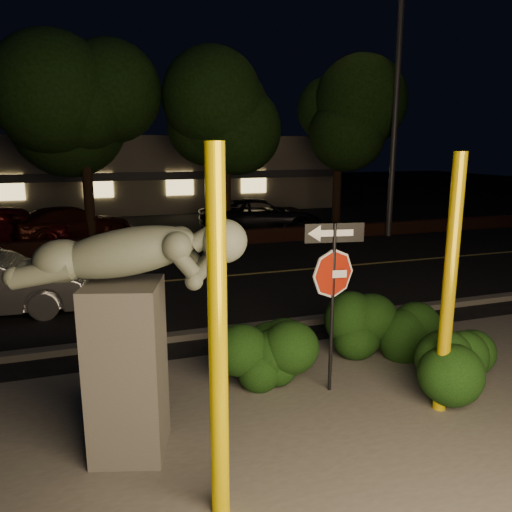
{
  "coord_description": "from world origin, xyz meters",
  "views": [
    {
      "loc": [
        -2.57,
        -5.71,
        3.47
      ],
      "look_at": [
        0.16,
        2.32,
        1.6
      ],
      "focal_mm": 35.0,
      "sensor_mm": 36.0,
      "label": 1
    }
  ],
  "objects_px": {
    "parked_car_red": "(9,225)",
    "parked_car_dark": "(260,216)",
    "signpost": "(333,274)",
    "yellow_pole_left": "(218,342)",
    "streetlight": "(392,58)",
    "yellow_pole_right": "(449,288)",
    "sculpture": "(128,314)",
    "parked_car_darkred": "(73,224)"
  },
  "relations": [
    {
      "from": "parked_car_red",
      "to": "streetlight",
      "type": "bearing_deg",
      "value": -93.3
    },
    {
      "from": "yellow_pole_left",
      "to": "parked_car_darkred",
      "type": "distance_m",
      "value": 15.47
    },
    {
      "from": "parked_car_darkred",
      "to": "yellow_pole_right",
      "type": "bearing_deg",
      "value": 176.36
    },
    {
      "from": "yellow_pole_left",
      "to": "signpost",
      "type": "height_order",
      "value": "yellow_pole_left"
    },
    {
      "from": "yellow_pole_right",
      "to": "parked_car_red",
      "type": "relative_size",
      "value": 0.78
    },
    {
      "from": "yellow_pole_left",
      "to": "parked_car_dark",
      "type": "height_order",
      "value": "yellow_pole_left"
    },
    {
      "from": "parked_car_darkred",
      "to": "parked_car_dark",
      "type": "relative_size",
      "value": 0.9
    },
    {
      "from": "sculpture",
      "to": "streetlight",
      "type": "height_order",
      "value": "streetlight"
    },
    {
      "from": "streetlight",
      "to": "parked_car_dark",
      "type": "height_order",
      "value": "streetlight"
    },
    {
      "from": "yellow_pole_left",
      "to": "parked_car_red",
      "type": "relative_size",
      "value": 0.8
    },
    {
      "from": "signpost",
      "to": "sculpture",
      "type": "relative_size",
      "value": 0.9
    },
    {
      "from": "signpost",
      "to": "parked_car_dark",
      "type": "bearing_deg",
      "value": 84.38
    },
    {
      "from": "sculpture",
      "to": "parked_car_red",
      "type": "bearing_deg",
      "value": 118.81
    },
    {
      "from": "yellow_pole_left",
      "to": "parked_car_red",
      "type": "distance_m",
      "value": 15.59
    },
    {
      "from": "signpost",
      "to": "parked_car_dark",
      "type": "height_order",
      "value": "signpost"
    },
    {
      "from": "parked_car_darkred",
      "to": "parked_car_dark",
      "type": "distance_m",
      "value": 7.21
    },
    {
      "from": "sculpture",
      "to": "parked_car_darkred",
      "type": "height_order",
      "value": "sculpture"
    },
    {
      "from": "yellow_pole_left",
      "to": "parked_car_dark",
      "type": "distance_m",
      "value": 15.95
    },
    {
      "from": "parked_car_red",
      "to": "parked_car_darkred",
      "type": "relative_size",
      "value": 0.97
    },
    {
      "from": "yellow_pole_left",
      "to": "streetlight",
      "type": "distance_m",
      "value": 16.83
    },
    {
      "from": "signpost",
      "to": "yellow_pole_left",
      "type": "bearing_deg",
      "value": -129.23
    },
    {
      "from": "yellow_pole_right",
      "to": "sculpture",
      "type": "distance_m",
      "value": 3.97
    },
    {
      "from": "streetlight",
      "to": "parked_car_darkred",
      "type": "distance_m",
      "value": 13.24
    },
    {
      "from": "yellow_pole_left",
      "to": "parked_car_red",
      "type": "height_order",
      "value": "yellow_pole_left"
    },
    {
      "from": "sculpture",
      "to": "yellow_pole_left",
      "type": "bearing_deg",
      "value": -45.0
    },
    {
      "from": "yellow_pole_right",
      "to": "streetlight",
      "type": "distance_m",
      "value": 14.38
    },
    {
      "from": "yellow_pole_right",
      "to": "signpost",
      "type": "bearing_deg",
      "value": 140.63
    },
    {
      "from": "sculpture",
      "to": "parked_car_darkred",
      "type": "relative_size",
      "value": 0.6
    },
    {
      "from": "signpost",
      "to": "parked_car_dark",
      "type": "distance_m",
      "value": 13.53
    },
    {
      "from": "parked_car_red",
      "to": "parked_car_dark",
      "type": "height_order",
      "value": "parked_car_red"
    },
    {
      "from": "parked_car_red",
      "to": "parked_car_dark",
      "type": "xyz_separation_m",
      "value": [
        9.27,
        -0.22,
        -0.05
      ]
    },
    {
      "from": "yellow_pole_right",
      "to": "parked_car_dark",
      "type": "distance_m",
      "value": 14.21
    },
    {
      "from": "yellow_pole_left",
      "to": "parked_car_dark",
      "type": "xyz_separation_m",
      "value": [
        5.6,
        14.9,
        -1.06
      ]
    },
    {
      "from": "sculpture",
      "to": "parked_car_dark",
      "type": "height_order",
      "value": "sculpture"
    },
    {
      "from": "yellow_pole_right",
      "to": "yellow_pole_left",
      "type": "bearing_deg",
      "value": -164.31
    },
    {
      "from": "signpost",
      "to": "parked_car_red",
      "type": "distance_m",
      "value": 14.49
    },
    {
      "from": "yellow_pole_right",
      "to": "parked_car_darkred",
      "type": "xyz_separation_m",
      "value": [
        -4.87,
        14.43,
        -1.05
      ]
    },
    {
      "from": "yellow_pole_right",
      "to": "parked_car_dark",
      "type": "xyz_separation_m",
      "value": [
        2.32,
        13.98,
        -1.01
      ]
    },
    {
      "from": "yellow_pole_left",
      "to": "yellow_pole_right",
      "type": "height_order",
      "value": "yellow_pole_left"
    },
    {
      "from": "sculpture",
      "to": "streetlight",
      "type": "distance_m",
      "value": 16.35
    },
    {
      "from": "signpost",
      "to": "parked_car_red",
      "type": "xyz_separation_m",
      "value": [
        -5.79,
        13.24,
        -1.0
      ]
    },
    {
      "from": "sculpture",
      "to": "parked_car_red",
      "type": "height_order",
      "value": "sculpture"
    }
  ]
}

